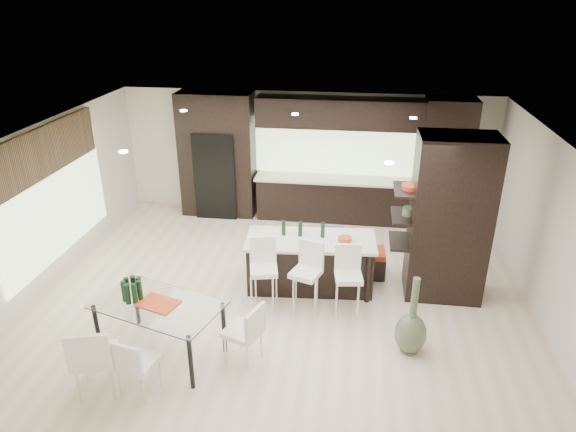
# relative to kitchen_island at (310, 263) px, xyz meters

# --- Properties ---
(ground) EXTENTS (8.00, 8.00, 0.00)m
(ground) POSITION_rel_kitchen_island_xyz_m (-0.42, -0.31, -0.44)
(ground) COLOR beige
(ground) RESTS_ON ground
(back_wall) EXTENTS (8.00, 0.02, 2.70)m
(back_wall) POSITION_rel_kitchen_island_xyz_m (-0.42, 3.19, 0.91)
(back_wall) COLOR white
(back_wall) RESTS_ON ground
(left_wall) EXTENTS (0.02, 7.00, 2.70)m
(left_wall) POSITION_rel_kitchen_island_xyz_m (-4.42, -0.31, 0.91)
(left_wall) COLOR white
(left_wall) RESTS_ON ground
(right_wall) EXTENTS (0.02, 7.00, 2.70)m
(right_wall) POSITION_rel_kitchen_island_xyz_m (3.58, -0.31, 0.91)
(right_wall) COLOR white
(right_wall) RESTS_ON ground
(ceiling) EXTENTS (8.00, 7.00, 0.02)m
(ceiling) POSITION_rel_kitchen_island_xyz_m (-0.42, -0.31, 2.26)
(ceiling) COLOR white
(ceiling) RESTS_ON ground
(window_left) EXTENTS (0.04, 3.20, 1.90)m
(window_left) POSITION_rel_kitchen_island_xyz_m (-4.38, -0.11, 0.91)
(window_left) COLOR #B2D199
(window_left) RESTS_ON left_wall
(window_back) EXTENTS (3.40, 0.04, 1.20)m
(window_back) POSITION_rel_kitchen_island_xyz_m (0.18, 3.15, 1.11)
(window_back) COLOR #B2D199
(window_back) RESTS_ON back_wall
(stone_accent) EXTENTS (0.08, 3.00, 0.80)m
(stone_accent) POSITION_rel_kitchen_island_xyz_m (-4.35, -0.11, 1.81)
(stone_accent) COLOR brown
(stone_accent) RESTS_ON left_wall
(ceiling_spots) EXTENTS (4.00, 3.00, 0.02)m
(ceiling_spots) POSITION_rel_kitchen_island_xyz_m (-0.42, -0.06, 2.24)
(ceiling_spots) COLOR white
(ceiling_spots) RESTS_ON ceiling
(back_cabinetry) EXTENTS (6.80, 0.68, 2.70)m
(back_cabinetry) POSITION_rel_kitchen_island_xyz_m (0.08, 2.86, 0.91)
(back_cabinetry) COLOR black
(back_cabinetry) RESTS_ON ground
(refrigerator) EXTENTS (0.90, 0.68, 1.90)m
(refrigerator) POSITION_rel_kitchen_island_xyz_m (-2.32, 2.81, 0.51)
(refrigerator) COLOR black
(refrigerator) RESTS_ON ground
(partition_column) EXTENTS (1.20, 0.80, 2.70)m
(partition_column) POSITION_rel_kitchen_island_xyz_m (2.18, 0.09, 0.91)
(partition_column) COLOR black
(partition_column) RESTS_ON ground
(kitchen_island) EXTENTS (2.19, 1.07, 0.89)m
(kitchen_island) POSITION_rel_kitchen_island_xyz_m (0.00, 0.00, 0.00)
(kitchen_island) COLOR black
(kitchen_island) RESTS_ON ground
(stool_left) EXTENTS (0.50, 0.50, 0.95)m
(stool_left) POSITION_rel_kitchen_island_xyz_m (-0.65, -0.77, 0.03)
(stool_left) COLOR white
(stool_left) RESTS_ON ground
(stool_mid) EXTENTS (0.53, 0.53, 0.94)m
(stool_mid) POSITION_rel_kitchen_island_xyz_m (0.00, -0.76, 0.03)
(stool_mid) COLOR white
(stool_mid) RESTS_ON ground
(stool_right) EXTENTS (0.46, 0.46, 0.92)m
(stool_right) POSITION_rel_kitchen_island_xyz_m (0.65, -0.76, 0.01)
(stool_right) COLOR white
(stool_right) RESTS_ON ground
(bench) EXTENTS (1.28, 0.54, 0.49)m
(bench) POSITION_rel_kitchen_island_xyz_m (0.64, 0.49, -0.20)
(bench) COLOR black
(bench) RESTS_ON ground
(floor_vase) EXTENTS (0.57, 0.57, 1.19)m
(floor_vase) POSITION_rel_kitchen_island_xyz_m (1.55, -1.55, 0.15)
(floor_vase) COLOR #4C5C41
(floor_vase) RESTS_ON ground
(dining_table) EXTENTS (1.89, 1.40, 0.81)m
(dining_table) POSITION_rel_kitchen_island_xyz_m (-1.85, -2.06, -0.04)
(dining_table) COLOR white
(dining_table) RESTS_ON ground
(chair_near) EXTENTS (0.53, 0.53, 0.82)m
(chair_near) POSITION_rel_kitchen_island_xyz_m (-1.85, -2.83, -0.04)
(chair_near) COLOR white
(chair_near) RESTS_ON ground
(chair_far) EXTENTS (0.64, 0.64, 0.94)m
(chair_far) POSITION_rel_kitchen_island_xyz_m (-2.38, -2.87, 0.03)
(chair_far) COLOR white
(chair_far) RESTS_ON ground
(chair_end) EXTENTS (0.58, 0.58, 0.83)m
(chair_end) POSITION_rel_kitchen_island_xyz_m (-0.71, -2.06, -0.03)
(chair_end) COLOR white
(chair_end) RESTS_ON ground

